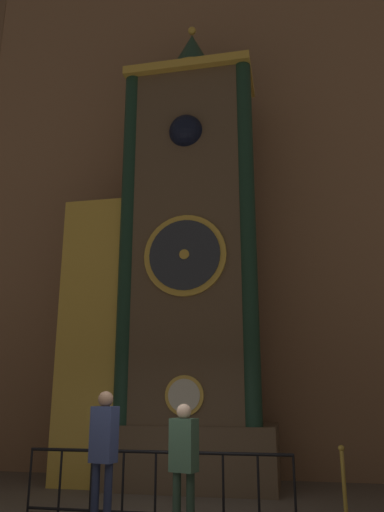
{
  "coord_description": "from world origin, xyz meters",
  "views": [
    {
      "loc": [
        2.04,
        -6.01,
        1.78
      ],
      "look_at": [
        -0.02,
        4.22,
        4.64
      ],
      "focal_mm": 35.0,
      "sensor_mm": 36.0,
      "label": 1
    }
  ],
  "objects_px": {
    "visitor_far": "(184,456)",
    "stanchion_post": "(345,500)",
    "clock_tower": "(174,271)",
    "visitor_near": "(104,445)"
  },
  "relations": [
    {
      "from": "clock_tower",
      "to": "visitor_far",
      "type": "bearing_deg",
      "value": -73.87
    },
    {
      "from": "visitor_near",
      "to": "clock_tower",
      "type": "bearing_deg",
      "value": 100.53
    },
    {
      "from": "clock_tower",
      "to": "stanchion_post",
      "type": "distance_m",
      "value": 5.55
    },
    {
      "from": "visitor_far",
      "to": "stanchion_post",
      "type": "height_order",
      "value": "visitor_far"
    },
    {
      "from": "clock_tower",
      "to": "visitor_near",
      "type": "distance_m",
      "value": 4.63
    },
    {
      "from": "clock_tower",
      "to": "stanchion_post",
      "type": "xyz_separation_m",
      "value": [
        3.05,
        -2.39,
        -3.97
      ]
    },
    {
      "from": "visitor_far",
      "to": "stanchion_post",
      "type": "bearing_deg",
      "value": 42.49
    },
    {
      "from": "visitor_far",
      "to": "stanchion_post",
      "type": "relative_size",
      "value": 1.54
    },
    {
      "from": "visitor_near",
      "to": "stanchion_post",
      "type": "relative_size",
      "value": 1.69
    },
    {
      "from": "clock_tower",
      "to": "visitor_near",
      "type": "relative_size",
      "value": 5.86
    }
  ]
}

